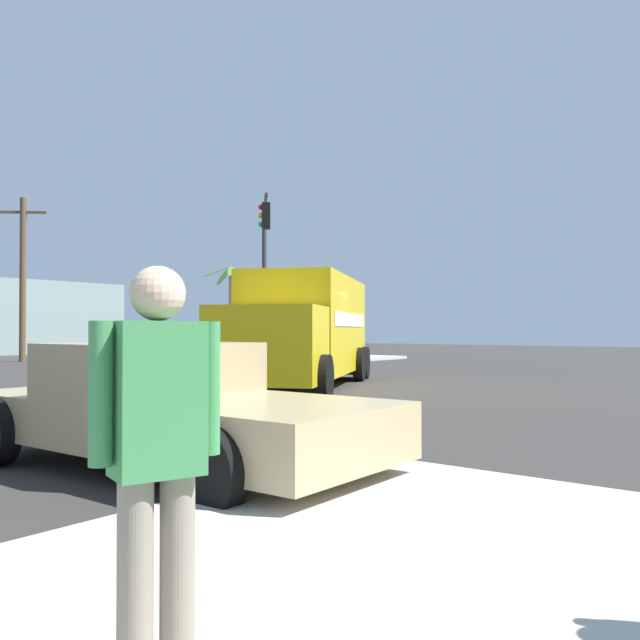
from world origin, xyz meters
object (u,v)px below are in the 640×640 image
object	(u,v)px
pedestrian_near_corner	(157,445)
traffic_light_primary	(265,259)
palm_tree_far	(231,295)
utility_pole	(23,277)
vending_machine_red	(282,339)
pickup_tan	(163,403)
delivery_truck	(303,329)

from	to	relation	value
pedestrian_near_corner	traffic_light_primary	bearing A→B (deg)	42.15
palm_tree_far	utility_pole	world-z (taller)	utility_pole
pedestrian_near_corner	vending_machine_red	distance (m)	31.49
traffic_light_primary	pickup_tan	world-z (taller)	traffic_light_primary
delivery_truck	traffic_light_primary	world-z (taller)	traffic_light_primary
pedestrian_near_corner	palm_tree_far	bearing A→B (deg)	45.62
pickup_tan	pedestrian_near_corner	size ratio (longest dim) A/B	3.20
delivery_truck	utility_pole	size ratio (longest dim) A/B	1.07
traffic_light_primary	utility_pole	world-z (taller)	utility_pole
delivery_truck	traffic_light_primary	xyz separation A→B (m)	(5.64, 6.71, 2.84)
pedestrian_near_corner	vending_machine_red	world-z (taller)	vending_machine_red
pickup_tan	utility_pole	world-z (taller)	utility_pole
pedestrian_near_corner	vending_machine_red	xyz separation A→B (m)	(23.87, 20.54, -0.00)
pedestrian_near_corner	utility_pole	xyz separation A→B (m)	(14.23, 28.68, 3.02)
traffic_light_primary	palm_tree_far	size ratio (longest dim) A/B	1.29
delivery_truck	utility_pole	world-z (taller)	utility_pole
traffic_light_primary	pickup_tan	bearing A→B (deg)	-140.16
pickup_tan	palm_tree_far	bearing A→B (deg)	44.70
palm_tree_far	delivery_truck	bearing A→B (deg)	-128.38
palm_tree_far	pedestrian_near_corner	bearing A→B (deg)	-134.38
traffic_light_primary	pickup_tan	distance (m)	19.47
delivery_truck	palm_tree_far	distance (m)	20.20
vending_machine_red	utility_pole	world-z (taller)	utility_pole
traffic_light_primary	vending_machine_red	xyz separation A→B (m)	(6.24, 4.59, -3.33)
delivery_truck	pedestrian_near_corner	xyz separation A→B (m)	(-11.99, -9.25, -0.48)
vending_machine_red	utility_pole	distance (m)	12.97
vending_machine_red	utility_pole	size ratio (longest dim) A/B	0.23
utility_pole	vending_machine_red	bearing A→B (deg)	-40.18
pickup_tan	palm_tree_far	distance (m)	30.42
delivery_truck	pickup_tan	distance (m)	10.64
pedestrian_near_corner	vending_machine_red	bearing A→B (deg)	40.72
pickup_tan	pedestrian_near_corner	xyz separation A→B (m)	(-2.94, -3.70, 0.34)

